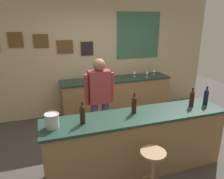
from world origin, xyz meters
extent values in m
plane|color=#423D38|center=(0.00, 0.00, 0.00)|extent=(10.00, 10.00, 0.00)
cube|color=tan|center=(0.00, 2.03, 1.40)|extent=(6.00, 0.06, 2.80)
cube|color=brown|center=(-1.70, 1.99, 1.82)|extent=(0.29, 0.02, 0.31)
cube|color=brown|center=(-1.20, 1.99, 1.78)|extent=(0.31, 0.02, 0.28)
cube|color=brown|center=(-0.70, 1.99, 1.64)|extent=(0.36, 0.02, 0.29)
cube|color=black|center=(-0.20, 1.99, 1.58)|extent=(0.28, 0.02, 0.31)
cube|color=#38664C|center=(1.09, 1.99, 1.85)|extent=(1.12, 0.02, 1.10)
cube|color=olive|center=(0.00, -0.40, 0.44)|extent=(2.67, 0.57, 0.88)
cube|color=#1E382D|center=(0.00, -0.40, 0.90)|extent=(2.72, 0.60, 0.04)
cube|color=olive|center=(0.40, 1.65, 0.43)|extent=(2.55, 0.53, 0.86)
cube|color=#1E382D|center=(0.40, 1.65, 0.88)|extent=(2.61, 0.56, 0.04)
cylinder|color=#384766|center=(-0.25, 0.39, 0.43)|extent=(0.13, 0.13, 0.86)
cylinder|color=#384766|center=(-0.45, 0.39, 0.43)|extent=(0.13, 0.13, 0.86)
cube|color=maroon|center=(-0.35, 0.39, 1.14)|extent=(0.36, 0.20, 0.56)
sphere|color=brown|center=(-0.35, 0.39, 1.51)|extent=(0.21, 0.21, 0.21)
cylinder|color=maroon|center=(-0.13, 0.39, 1.11)|extent=(0.08, 0.08, 0.52)
cylinder|color=maroon|center=(-0.57, 0.39, 1.11)|extent=(0.08, 0.08, 0.52)
cylinder|color=olive|center=(-0.05, -0.97, 0.32)|extent=(0.06, 0.06, 0.65)
cylinder|color=olive|center=(-0.05, -0.97, 0.66)|extent=(0.32, 0.32, 0.03)
cylinder|color=black|center=(-0.80, -0.42, 1.02)|extent=(0.07, 0.07, 0.20)
sphere|color=black|center=(-0.80, -0.42, 1.13)|extent=(0.07, 0.07, 0.07)
cylinder|color=black|center=(-0.80, -0.42, 1.17)|extent=(0.03, 0.03, 0.09)
cylinder|color=black|center=(-0.80, -0.42, 1.22)|extent=(0.03, 0.03, 0.02)
cylinder|color=black|center=(-0.02, -0.32, 1.02)|extent=(0.07, 0.07, 0.20)
sphere|color=black|center=(-0.02, -0.32, 1.13)|extent=(0.07, 0.07, 0.07)
cylinder|color=black|center=(-0.02, -0.32, 1.17)|extent=(0.03, 0.03, 0.09)
cylinder|color=black|center=(-0.02, -0.32, 1.22)|extent=(0.03, 0.03, 0.02)
cylinder|color=black|center=(0.94, -0.37, 1.02)|extent=(0.07, 0.07, 0.20)
sphere|color=black|center=(0.94, -0.37, 1.13)|extent=(0.07, 0.07, 0.07)
cylinder|color=black|center=(0.94, -0.37, 1.17)|extent=(0.03, 0.03, 0.09)
cylinder|color=black|center=(0.94, -0.37, 1.22)|extent=(0.03, 0.03, 0.02)
cylinder|color=black|center=(1.20, -0.38, 1.02)|extent=(0.07, 0.07, 0.20)
sphere|color=black|center=(1.20, -0.38, 1.13)|extent=(0.07, 0.07, 0.07)
cylinder|color=black|center=(1.20, -0.38, 1.17)|extent=(0.03, 0.03, 0.09)
cylinder|color=black|center=(1.20, -0.38, 1.22)|extent=(0.03, 0.03, 0.02)
cylinder|color=#B7BABF|center=(-1.18, -0.41, 1.01)|extent=(0.17, 0.17, 0.18)
torus|color=#B7BABF|center=(-1.18, -0.41, 1.10)|extent=(0.19, 0.19, 0.02)
cylinder|color=silver|center=(-0.32, 1.73, 0.90)|extent=(0.06, 0.06, 0.00)
cylinder|color=silver|center=(-0.32, 1.73, 0.94)|extent=(0.01, 0.01, 0.07)
cone|color=silver|center=(-0.32, 1.73, 1.02)|extent=(0.07, 0.07, 0.08)
cylinder|color=silver|center=(0.88, 1.68, 0.90)|extent=(0.06, 0.06, 0.00)
cylinder|color=silver|center=(0.88, 1.68, 0.94)|extent=(0.01, 0.01, 0.07)
cone|color=silver|center=(0.88, 1.68, 1.02)|extent=(0.07, 0.07, 0.08)
cylinder|color=silver|center=(1.16, 1.57, 0.90)|extent=(0.06, 0.06, 0.00)
cylinder|color=silver|center=(1.16, 1.57, 0.94)|extent=(0.01, 0.01, 0.07)
cone|color=silver|center=(1.16, 1.57, 1.02)|extent=(0.07, 0.07, 0.08)
cylinder|color=silver|center=(1.42, 1.69, 0.90)|extent=(0.06, 0.06, 0.00)
cylinder|color=silver|center=(1.42, 1.69, 0.94)|extent=(0.01, 0.01, 0.07)
cone|color=silver|center=(1.42, 1.69, 1.02)|extent=(0.07, 0.07, 0.08)
camera|label=1|loc=(-1.24, -2.96, 2.22)|focal=34.51mm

